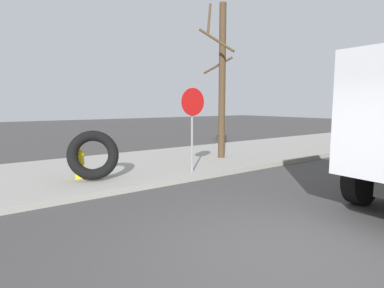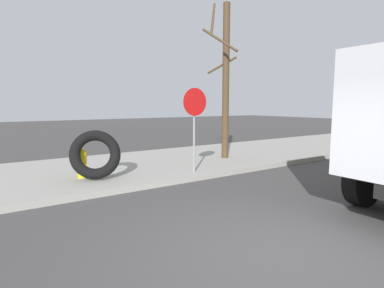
% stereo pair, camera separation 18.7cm
% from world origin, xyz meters
% --- Properties ---
extents(ground_plane, '(80.00, 80.00, 0.00)m').
position_xyz_m(ground_plane, '(0.00, 0.00, 0.00)').
color(ground_plane, '#423F3F').
extents(sidewalk_curb, '(36.00, 5.00, 0.15)m').
position_xyz_m(sidewalk_curb, '(0.00, 6.50, 0.07)').
color(sidewalk_curb, '#99968E').
rests_on(sidewalk_curb, ground).
extents(fire_hydrant, '(0.27, 0.62, 0.76)m').
position_xyz_m(fire_hydrant, '(-0.85, 5.51, 0.55)').
color(fire_hydrant, yellow).
rests_on(fire_hydrant, sidewalk_curb).
extents(loose_tire, '(1.41, 1.01, 1.28)m').
position_xyz_m(loose_tire, '(-0.61, 5.15, 0.79)').
color(loose_tire, black).
rests_on(loose_tire, sidewalk_curb).
extents(stop_sign, '(0.76, 0.08, 2.35)m').
position_xyz_m(stop_sign, '(1.93, 4.38, 1.78)').
color(stop_sign, gray).
rests_on(stop_sign, sidewalk_curb).
extents(bare_tree, '(1.60, 1.61, 5.47)m').
position_xyz_m(bare_tree, '(4.25, 5.82, 2.95)').
color(bare_tree, '#4C3823').
rests_on(bare_tree, sidewalk_curb).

